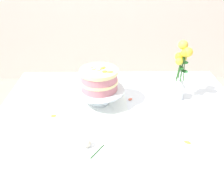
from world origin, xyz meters
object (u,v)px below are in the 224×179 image
at_px(dining_table, 120,125).
at_px(layer_cake, 99,79).
at_px(cake_stand, 99,91).
at_px(flower_vase, 181,72).
at_px(fallen_rose, 87,143).

bearing_deg(dining_table, layer_cake, 143.09).
bearing_deg(cake_stand, dining_table, -36.90).
height_order(cake_stand, layer_cake, layer_cake).
relative_size(flower_vase, fallen_rose, 3.53).
bearing_deg(fallen_rose, dining_table, 58.80).
bearing_deg(layer_cake, fallen_rose, -97.55).
bearing_deg(fallen_rose, layer_cake, 82.45).
height_order(cake_stand, flower_vase, flower_vase).
distance_m(flower_vase, fallen_rose, 0.69).
relative_size(cake_stand, flower_vase, 0.80).
height_order(cake_stand, fallen_rose, cake_stand).
bearing_deg(dining_table, flower_vase, 21.72).
relative_size(dining_table, cake_stand, 4.83).
relative_size(dining_table, flower_vase, 3.85).
bearing_deg(dining_table, cake_stand, 143.10).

